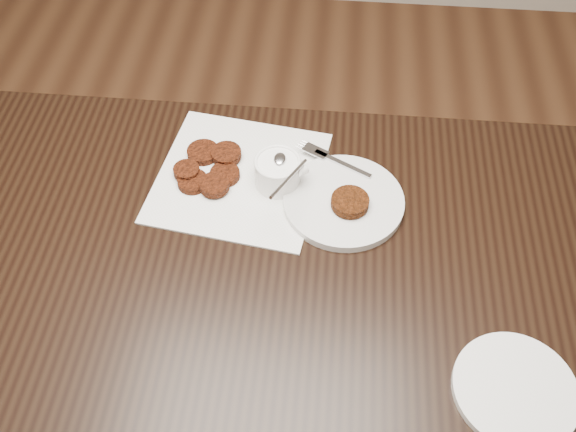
% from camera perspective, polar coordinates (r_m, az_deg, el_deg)
% --- Properties ---
extents(table, '(1.27, 0.82, 0.75)m').
position_cam_1_polar(table, '(1.41, -3.36, -13.42)').
color(table, black).
rests_on(table, floor).
extents(napkin, '(0.34, 0.34, 0.00)m').
position_cam_1_polar(napkin, '(1.22, -4.30, 3.46)').
color(napkin, white).
rests_on(napkin, table).
extents(sauce_ramekin, '(0.12, 0.12, 0.12)m').
position_cam_1_polar(sauce_ramekin, '(1.16, -0.93, 4.91)').
color(sauce_ramekin, white).
rests_on(sauce_ramekin, napkin).
extents(patty_cluster, '(0.24, 0.24, 0.02)m').
position_cam_1_polar(patty_cluster, '(1.22, -6.97, 4.17)').
color(patty_cluster, '#5F210C').
rests_on(patty_cluster, napkin).
extents(plate_with_patty, '(0.29, 0.29, 0.03)m').
position_cam_1_polar(plate_with_patty, '(1.16, 4.92, 1.55)').
color(plate_with_patty, silver).
rests_on(plate_with_patty, table).
extents(plate_empty, '(0.21, 0.21, 0.01)m').
position_cam_1_polar(plate_empty, '(1.03, 19.31, -14.20)').
color(plate_empty, white).
rests_on(plate_empty, table).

